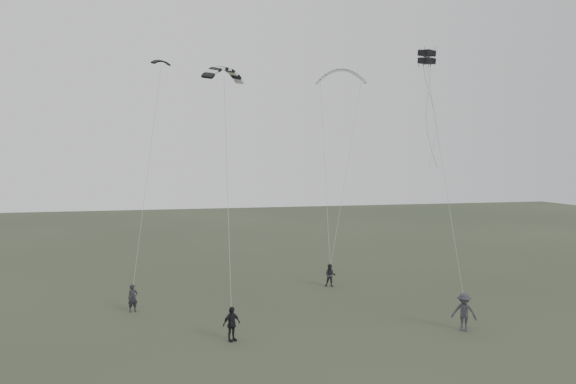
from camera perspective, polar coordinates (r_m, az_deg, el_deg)
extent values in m
plane|color=#313A28|center=(30.13, 0.21, -13.47)|extent=(140.00, 140.00, 0.00)
imported|color=black|center=(33.78, -15.49, -10.35)|extent=(0.66, 0.54, 1.57)
imported|color=#222227|center=(38.80, 4.32, -8.44)|extent=(0.92, 0.83, 1.55)
imported|color=black|center=(27.74, -5.76, -13.19)|extent=(1.05, 0.83, 1.67)
imported|color=#2E2E33|center=(30.44, 17.45, -11.56)|extent=(1.42, 1.33, 1.93)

